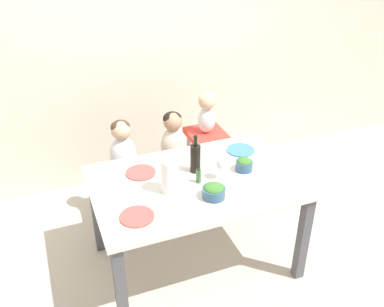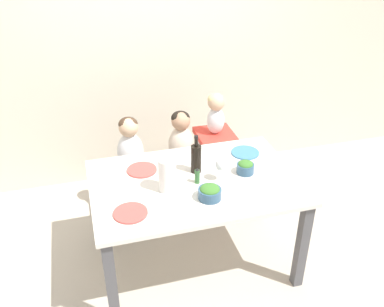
{
  "view_description": "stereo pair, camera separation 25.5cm",
  "coord_description": "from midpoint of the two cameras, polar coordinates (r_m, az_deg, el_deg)",
  "views": [
    {
      "loc": [
        -0.94,
        -2.33,
        2.45
      ],
      "look_at": [
        0.0,
        0.07,
        0.95
      ],
      "focal_mm": 40.0,
      "sensor_mm": 36.0,
      "label": 1
    },
    {
      "loc": [
        -0.69,
        -2.41,
        2.45
      ],
      "look_at": [
        0.0,
        0.07,
        0.95
      ],
      "focal_mm": 40.0,
      "sensor_mm": 36.0,
      "label": 2
    }
  ],
  "objects": [
    {
      "name": "salad_bowl_small",
      "position": [
        3.12,
        4.67,
        -1.52
      ],
      "size": [
        0.13,
        0.13,
        0.1
      ],
      "color": "#335675",
      "rests_on": "dining_table"
    },
    {
      "name": "chair_far_center",
      "position": [
        3.87,
        -4.31,
        -2.19
      ],
      "size": [
        0.38,
        0.41,
        0.46
      ],
      "color": "silver",
      "rests_on": "ground_plane"
    },
    {
      "name": "person_child_center",
      "position": [
        3.7,
        -4.51,
        2.1
      ],
      "size": [
        0.23,
        0.19,
        0.49
      ],
      "color": "beige",
      "rests_on": "chair_far_center"
    },
    {
      "name": "wall_back",
      "position": [
        4.05,
        -9.13,
        14.05
      ],
      "size": [
        10.0,
        0.06,
        2.7
      ],
      "color": "beige",
      "rests_on": "ground_plane"
    },
    {
      "name": "dining_table",
      "position": [
        3.08,
        -1.88,
        -5.27
      ],
      "size": [
        1.46,
        0.96,
        0.77
      ],
      "color": "silver",
      "rests_on": "ground_plane"
    },
    {
      "name": "wine_glass_near",
      "position": [
        2.97,
        1.54,
        -1.43
      ],
      "size": [
        0.08,
        0.08,
        0.17
      ],
      "color": "white",
      "rests_on": "dining_table"
    },
    {
      "name": "ground_plane",
      "position": [
        3.51,
        -1.7,
        -14.16
      ],
      "size": [
        14.0,
        14.0,
        0.0
      ],
      "primitive_type": "plane",
      "color": "#BCB2A3"
    },
    {
      "name": "wine_bottle",
      "position": [
        3.06,
        -1.92,
        -0.62
      ],
      "size": [
        0.08,
        0.08,
        0.29
      ],
      "color": "black",
      "rests_on": "dining_table"
    },
    {
      "name": "paper_towel_roll",
      "position": [
        2.86,
        -5.53,
        -3.07
      ],
      "size": [
        0.12,
        0.12,
        0.24
      ],
      "color": "white",
      "rests_on": "dining_table"
    },
    {
      "name": "salad_bowl_large",
      "position": [
        2.83,
        0.34,
        -5.1
      ],
      "size": [
        0.16,
        0.16,
        0.1
      ],
      "color": "#335675",
      "rests_on": "dining_table"
    },
    {
      "name": "person_baby_right",
      "position": [
        3.7,
        0.01,
        5.79
      ],
      "size": [
        0.16,
        0.15,
        0.37
      ],
      "color": "silver",
      "rests_on": "chair_right_highchair"
    },
    {
      "name": "person_child_left",
      "position": [
        3.62,
        -11.26,
        0.85
      ],
      "size": [
        0.23,
        0.19,
        0.49
      ],
      "color": "silver",
      "rests_on": "chair_far_left"
    },
    {
      "name": "chair_right_highchair",
      "position": [
        3.87,
        0.02,
        0.75
      ],
      "size": [
        0.33,
        0.35,
        0.71
      ],
      "color": "silver",
      "rests_on": "ground_plane"
    },
    {
      "name": "dinner_plate_back_left",
      "position": [
        3.13,
        -9.16,
        -2.58
      ],
      "size": [
        0.22,
        0.22,
        0.01
      ],
      "color": "#D14C47",
      "rests_on": "dining_table"
    },
    {
      "name": "dinner_plate_back_right",
      "position": [
        3.38,
        4.35,
        0.41
      ],
      "size": [
        0.22,
        0.22,
        0.01
      ],
      "color": "teal",
      "rests_on": "dining_table"
    },
    {
      "name": "dinner_plate_front_left",
      "position": [
        2.72,
        -10.04,
        -8.36
      ],
      "size": [
        0.22,
        0.22,
        0.01
      ],
      "color": "#D14C47",
      "rests_on": "dining_table"
    },
    {
      "name": "condiment_bottle_hot_sauce",
      "position": [
        2.97,
        -1.58,
        -3.01
      ],
      "size": [
        0.04,
        0.04,
        0.12
      ],
      "color": "#336633",
      "rests_on": "dining_table"
    },
    {
      "name": "chair_far_left",
      "position": [
        3.79,
        -10.77,
        -3.47
      ],
      "size": [
        0.38,
        0.41,
        0.46
      ],
      "color": "silver",
      "rests_on": "ground_plane"
    }
  ]
}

